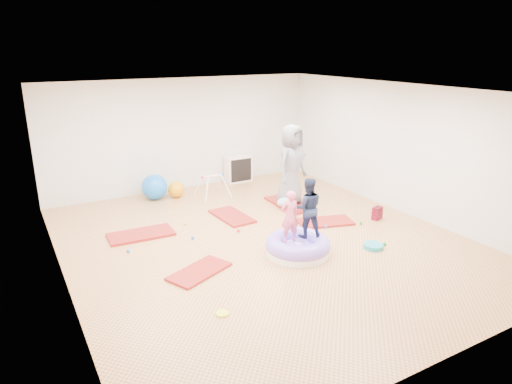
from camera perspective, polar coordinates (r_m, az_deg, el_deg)
room at (r=8.23m, az=1.04°, el=2.76°), size 7.01×8.01×2.81m
gym_mat_front_left at (r=7.61m, az=-7.09°, el=-9.83°), size 1.18×0.91×0.04m
gym_mat_mid_left at (r=9.21m, az=-14.18°, el=-5.17°), size 1.27×0.68×0.05m
gym_mat_center_back at (r=9.88m, az=-3.03°, el=-3.05°), size 0.63×1.17×0.05m
gym_mat_right at (r=9.67m, az=8.65°, el=-3.71°), size 1.24×0.86×0.05m
gym_mat_rear_right at (r=10.66m, az=4.25°, el=-1.46°), size 0.69×1.33×0.05m
inflatable_cushion at (r=8.18m, az=5.25°, el=-6.79°), size 1.16×1.16×0.36m
child_pink at (r=7.83m, az=4.25°, el=-2.71°), size 0.36×0.26×0.93m
child_navy at (r=8.03m, az=6.47°, el=-1.65°), size 0.65×0.60×1.09m
adult_caregiver at (r=10.37m, az=4.43°, el=3.44°), size 1.05×0.88×1.83m
infant at (r=10.32m, az=3.70°, el=-1.28°), size 0.37×0.38×0.22m
ball_pit_balls at (r=8.84m, az=-0.06°, el=-5.55°), size 4.61×2.87×0.06m
exercise_ball_blue at (r=11.20m, az=-12.57°, el=0.62°), size 0.61×0.61×0.61m
exercise_ball_orange at (r=11.28m, az=-9.94°, el=0.31°), size 0.39×0.39×0.39m
infant_play_gym at (r=11.11m, az=-5.44°, el=1.18°), size 0.73×0.69×0.56m
cube_shelf at (r=12.38m, az=-2.21°, el=2.90°), size 0.71×0.35×0.71m
balance_disc at (r=8.67m, az=14.44°, el=-6.57°), size 0.36×0.36×0.08m
backpack at (r=10.06m, az=14.91°, el=-2.58°), size 0.27×0.22×0.27m
yellow_toy at (r=6.53m, az=-4.25°, el=-14.91°), size 0.18×0.18×0.03m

